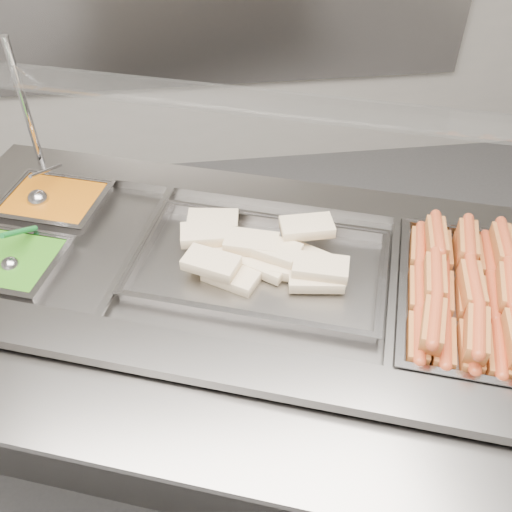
{
  "coord_description": "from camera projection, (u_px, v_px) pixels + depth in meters",
  "views": [
    {
      "loc": [
        -0.22,
        -0.92,
        2.22
      ],
      "look_at": [
        -0.06,
        0.37,
        1.02
      ],
      "focal_mm": 40.0,
      "sensor_mm": 36.0,
      "label": 1
    }
  ],
  "objects": [
    {
      "name": "hotdogs_in_buns",
      "position": [
        465.0,
        293.0,
        1.67
      ],
      "size": [
        0.47,
        0.65,
        0.13
      ],
      "color": "#A25422",
      "rests_on": "pan_hotdogs"
    },
    {
      "name": "pan_beans",
      "position": [
        56.0,
        209.0,
        2.05
      ],
      "size": [
        0.4,
        0.36,
        0.11
      ],
      "color": "gray",
      "rests_on": "steam_counter"
    },
    {
      "name": "ladle",
      "position": [
        39.0,
        198.0,
        2.01
      ],
      "size": [
        0.11,
        0.22,
        0.15
      ],
      "color": "#B1B0B5",
      "rests_on": "pan_beans"
    },
    {
      "name": "pan_peas",
      "position": [
        9.0,
        270.0,
        1.82
      ],
      "size": [
        0.4,
        0.36,
        0.11
      ],
      "color": "gray",
      "rests_on": "steam_counter"
    },
    {
      "name": "steam_counter",
      "position": [
        241.0,
        358.0,
        2.13
      ],
      "size": [
        2.28,
        1.58,
        1.0
      ],
      "color": "slate",
      "rests_on": "ground"
    },
    {
      "name": "tray_rail",
      "position": [
        184.0,
        427.0,
        1.42
      ],
      "size": [
        1.98,
        1.04,
        0.06
      ],
      "color": "gray",
      "rests_on": "steam_counter"
    },
    {
      "name": "sneeze_guard",
      "position": [
        256.0,
        105.0,
        1.69
      ],
      "size": [
        1.84,
        0.93,
        0.49
      ],
      "color": "silver",
      "rests_on": "steam_counter"
    },
    {
      "name": "serving_spoon",
      "position": [
        12.0,
        260.0,
        1.77
      ],
      "size": [
        0.1,
        0.19,
        0.15
      ],
      "color": "#B1B0B5",
      "rests_on": "pan_peas"
    },
    {
      "name": "tortilla_wraps",
      "position": [
        264.0,
        255.0,
        1.79
      ],
      "size": [
        0.52,
        0.4,
        0.11
      ],
      "color": "beige",
      "rests_on": "pan_wraps"
    },
    {
      "name": "pan_hotdogs",
      "position": [
        464.0,
        305.0,
        1.71
      ],
      "size": [
        0.56,
        0.7,
        0.11
      ],
      "color": "gray",
      "rests_on": "steam_counter"
    },
    {
      "name": "pan_wraps",
      "position": [
        259.0,
        269.0,
        1.8
      ],
      "size": [
        0.86,
        0.67,
        0.08
      ],
      "color": "gray",
      "rests_on": "steam_counter"
    }
  ]
}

